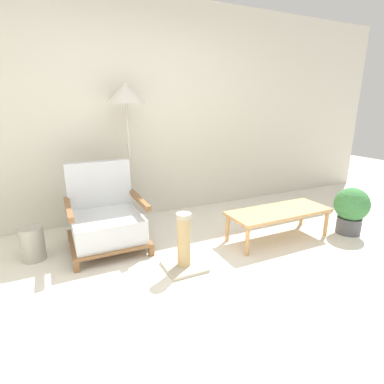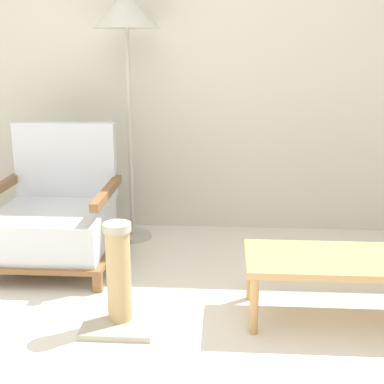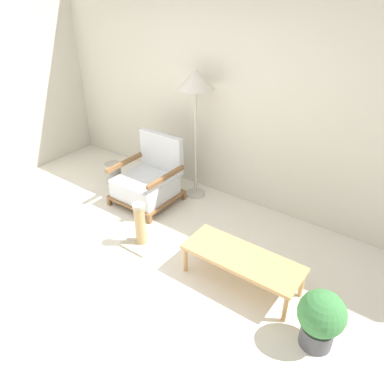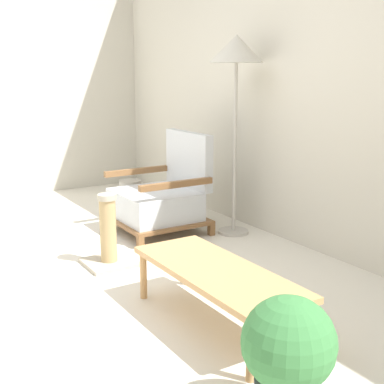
{
  "view_description": "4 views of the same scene",
  "coord_description": "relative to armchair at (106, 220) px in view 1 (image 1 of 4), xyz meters",
  "views": [
    {
      "loc": [
        -1.1,
        -1.67,
        1.44
      ],
      "look_at": [
        0.22,
        1.09,
        0.55
      ],
      "focal_mm": 28.0,
      "sensor_mm": 36.0,
      "label": 1
    },
    {
      "loc": [
        0.4,
        -1.81,
        1.36
      ],
      "look_at": [
        0.22,
        1.09,
        0.55
      ],
      "focal_mm": 50.0,
      "sensor_mm": 36.0,
      "label": 2
    },
    {
      "loc": [
        2.32,
        -1.76,
        2.67
      ],
      "look_at": [
        0.22,
        1.09,
        0.55
      ],
      "focal_mm": 35.0,
      "sensor_mm": 36.0,
      "label": 3
    },
    {
      "loc": [
        3.36,
        -0.87,
        1.4
      ],
      "look_at": [
        0.22,
        1.09,
        0.55
      ],
      "focal_mm": 50.0,
      "sensor_mm": 36.0,
      "label": 4
    }
  ],
  "objects": [
    {
      "name": "potted_plant",
      "position": [
        2.6,
        -0.85,
        -0.0
      ],
      "size": [
        0.38,
        0.38,
        0.54
      ],
      "color": "#4C4C51",
      "rests_on": "ground_plane"
    },
    {
      "name": "vase",
      "position": [
        -0.7,
        0.03,
        -0.14
      ],
      "size": [
        0.22,
        0.22,
        0.33
      ],
      "primitive_type": "cylinder",
      "color": "#9E998E",
      "rests_on": "ground_plane"
    },
    {
      "name": "coffee_table",
      "position": [
        1.75,
        -0.61,
        -0.01
      ],
      "size": [
        1.16,
        0.45,
        0.33
      ],
      "color": "tan",
      "rests_on": "ground_plane"
    },
    {
      "name": "ground_plane",
      "position": [
        0.66,
        -1.32,
        -0.3
      ],
      "size": [
        14.0,
        14.0,
        0.0
      ],
      "primitive_type": "plane",
      "color": "silver"
    },
    {
      "name": "scratching_post",
      "position": [
        0.55,
        -0.74,
        -0.11
      ],
      "size": [
        0.35,
        0.35,
        0.53
      ],
      "color": "#B2A893",
      "rests_on": "ground_plane"
    },
    {
      "name": "floor_lamp",
      "position": [
        0.4,
        0.5,
        1.18
      ],
      "size": [
        0.45,
        0.45,
        1.68
      ],
      "color": "#B7B2A8",
      "rests_on": "ground_plane"
    },
    {
      "name": "wall_back",
      "position": [
        0.66,
        0.8,
        1.05
      ],
      "size": [
        8.0,
        0.06,
        2.7
      ],
      "color": "beige",
      "rests_on": "ground_plane"
    },
    {
      "name": "armchair",
      "position": [
        0.0,
        0.0,
        0.0
      ],
      "size": [
        0.75,
        0.73,
        0.86
      ],
      "color": "brown",
      "rests_on": "ground_plane"
    }
  ]
}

